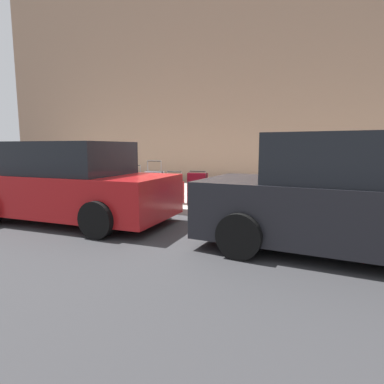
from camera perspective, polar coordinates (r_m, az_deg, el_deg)
The scene contains 17 objects.
ground_plane at distance 7.30m, azimuth -1.87°, elevation -4.09°, with size 40.00×40.00×0.00m, color #333335.
sidewalk_curb at distance 9.57m, azimuth 4.65°, elevation -0.81°, with size 18.00×5.00×0.14m, color #ADA89E.
building_facade_sidewalk_side at distance 14.28m, azimuth 11.39°, elevation 22.90°, with size 24.00×3.00×10.49m, color #9E7A60.
suitcase_red_0 at distance 7.14m, azimuth 25.40°, elevation -1.06°, with size 0.36×0.21×0.78m.
suitcase_silver_1 at distance 7.10m, azimuth 21.40°, elevation -0.68°, with size 0.38×0.23×1.03m.
suitcase_black_2 at distance 7.13m, azimuth 17.11°, elevation -0.64°, with size 0.44×0.25×1.03m.
suitcase_olive_3 at distance 7.22m, azimuth 13.02°, elevation -0.38°, with size 0.36×0.23×0.96m.
suitcase_navy_4 at distance 7.48m, azimuth 9.01°, elevation -0.80°, with size 0.50×0.25×0.76m.
suitcase_teal_5 at distance 7.58m, azimuth 4.74°, elevation -0.28°, with size 0.38×0.24×0.66m.
suitcase_maroon_6 at distance 7.80m, azimuth 0.99°, elevation 0.58°, with size 0.47×0.25×0.82m.
suitcase_red_7 at distance 7.98m, azimuth -3.13°, elevation -0.05°, with size 0.44×0.22×0.80m.
suitcase_silver_8 at distance 8.26m, azimuth -6.62°, elevation 0.99°, with size 0.45×0.26×1.06m.
suitcase_black_9 at distance 8.53m, azimuth -10.16°, elevation 0.92°, with size 0.46×0.24×0.94m.
fire_hydrant at distance 9.02m, azimuth -13.93°, elevation 1.40°, with size 0.39×0.21×0.75m.
bollard_post at distance 9.26m, azimuth -17.34°, elevation 1.92°, with size 0.15×0.15×0.93m, color #333338.
parked_car_charcoal_0 at distance 5.06m, azimuth 26.02°, elevation -1.12°, with size 4.30×2.14×1.71m.
parked_car_red_1 at distance 7.06m, azimuth -20.54°, elevation 1.25°, with size 4.29×2.17×1.63m.
Camera 1 is at (-3.11, 6.43, 1.52)m, focal length 30.17 mm.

